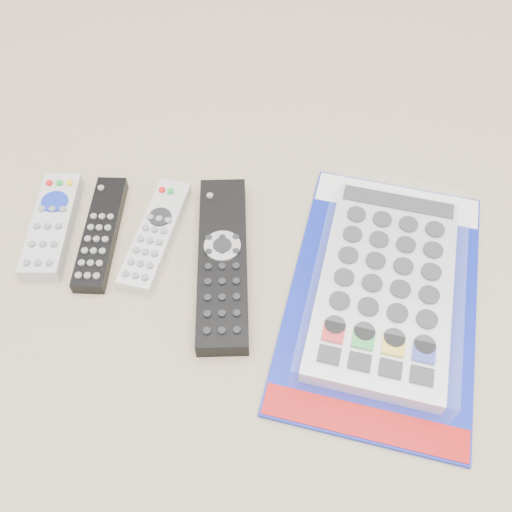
# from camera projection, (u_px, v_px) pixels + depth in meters

# --- Properties ---
(remote_small_grey) EXTENTS (0.06, 0.17, 0.03)m
(remote_small_grey) POSITION_uv_depth(u_px,v_px,m) (52.00, 225.00, 0.75)
(remote_small_grey) COLOR #AFAFB1
(remote_small_grey) RESTS_ON ground
(remote_slim_black) EXTENTS (0.04, 0.18, 0.02)m
(remote_slim_black) POSITION_uv_depth(u_px,v_px,m) (101.00, 233.00, 0.75)
(remote_slim_black) COLOR black
(remote_slim_black) RESTS_ON ground
(remote_silver_dvd) EXTENTS (0.07, 0.18, 0.02)m
(remote_silver_dvd) POSITION_uv_depth(u_px,v_px,m) (156.00, 234.00, 0.75)
(remote_silver_dvd) COLOR silver
(remote_silver_dvd) RESTS_ON ground
(remote_large_black) EXTENTS (0.08, 0.26, 0.03)m
(remote_large_black) POSITION_uv_depth(u_px,v_px,m) (223.00, 261.00, 0.72)
(remote_large_black) COLOR black
(remote_large_black) RESTS_ON ground
(jumbo_remote_packaged) EXTENTS (0.29, 0.40, 0.05)m
(jumbo_remote_packaged) POSITION_uv_depth(u_px,v_px,m) (386.00, 284.00, 0.69)
(jumbo_remote_packaged) COLOR #0E1D9F
(jumbo_remote_packaged) RESTS_ON ground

